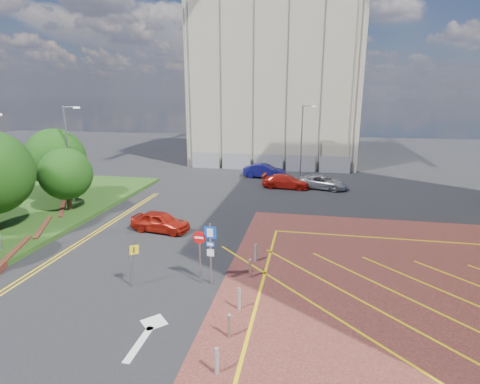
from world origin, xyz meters
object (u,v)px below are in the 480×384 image
(sign_cluster, at_px, (206,247))
(warning_sign, at_px, (132,260))
(tree_c, at_px, (66,174))
(car_red_left, at_px, (160,222))
(lamp_left_far, at_px, (69,151))
(car_red_back, at_px, (286,181))
(car_silver_back, at_px, (322,182))
(tree_d, at_px, (56,158))
(car_blue_back, at_px, (264,171))
(lamp_back, at_px, (302,138))

(sign_cluster, distance_m, warning_sign, 3.61)
(tree_c, bearing_deg, car_red_left, -15.90)
(lamp_left_far, bearing_deg, car_red_back, 28.74)
(car_red_left, height_order, car_silver_back, car_red_left)
(tree_d, height_order, warning_sign, tree_d)
(tree_c, relative_size, car_red_left, 1.19)
(lamp_left_far, bearing_deg, sign_cluster, -36.82)
(tree_d, relative_size, lamp_left_far, 0.76)
(car_blue_back, relative_size, car_red_back, 0.99)
(lamp_back, bearing_deg, sign_cluster, -97.97)
(tree_c, distance_m, tree_d, 4.30)
(warning_sign, bearing_deg, sign_cluster, 16.31)
(tree_d, relative_size, car_red_back, 1.28)
(lamp_back, relative_size, sign_cluster, 2.50)
(tree_d, height_order, lamp_back, lamp_back)
(lamp_back, distance_m, car_red_left, 22.63)
(sign_cluster, distance_m, car_red_back, 20.63)
(lamp_back, relative_size, car_red_back, 1.69)
(car_red_left, distance_m, car_silver_back, 18.20)
(lamp_left_far, xyz_separation_m, car_blue_back, (14.49, 13.81, -3.89))
(lamp_left_far, bearing_deg, tree_d, 154.32)
(tree_d, relative_size, car_red_left, 1.48)
(tree_d, xyz_separation_m, car_blue_back, (16.57, 12.81, -3.10))
(car_blue_back, bearing_deg, tree_c, 146.39)
(warning_sign, height_order, car_red_left, warning_sign)
(warning_sign, bearing_deg, car_red_back, 74.61)
(car_red_left, relative_size, car_blue_back, 0.87)
(sign_cluster, bearing_deg, lamp_back, 82.03)
(tree_d, bearing_deg, warning_sign, -44.24)
(warning_sign, relative_size, car_blue_back, 0.48)
(tree_c, height_order, car_red_left, tree_c)
(lamp_back, distance_m, warning_sign, 29.08)
(sign_cluster, bearing_deg, car_silver_back, 73.70)
(lamp_back, xyz_separation_m, car_silver_back, (2.31, -6.16, -3.69))
(sign_cluster, bearing_deg, lamp_left_far, 143.18)
(tree_c, relative_size, car_silver_back, 1.02)
(car_blue_back, xyz_separation_m, car_red_back, (2.70, -4.39, -0.09))
(tree_c, xyz_separation_m, tree_d, (-3.00, 3.00, 0.68))
(car_silver_back, bearing_deg, lamp_left_far, 130.04)
(tree_c, bearing_deg, lamp_back, 45.68)
(tree_c, xyz_separation_m, car_red_left, (8.64, -2.46, -2.49))
(car_blue_back, bearing_deg, sign_cluster, -172.46)
(tree_c, bearing_deg, tree_d, 135.00)
(car_red_left, bearing_deg, lamp_back, -15.27)
(tree_d, height_order, car_blue_back, tree_d)
(lamp_back, relative_size, car_silver_back, 1.66)
(car_red_left, distance_m, car_red_back, 15.84)
(lamp_left_far, xyz_separation_m, warning_sign, (11.29, -12.02, -3.23))
(tree_c, distance_m, lamp_left_far, 2.65)
(lamp_back, distance_m, car_red_back, 7.64)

